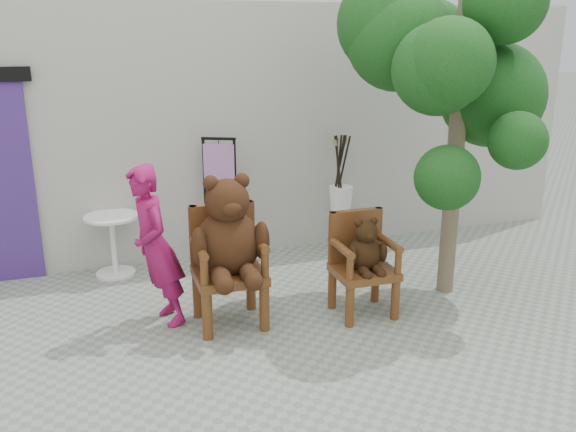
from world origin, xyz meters
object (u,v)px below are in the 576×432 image
object	(u,v)px
person	(156,247)
display_stand	(221,216)
cafe_table	(113,238)
chair_big	(228,242)
stool_bucket	(341,200)
tree	(440,59)
chair_small	(363,255)

from	to	relation	value
person	display_stand	world-z (taller)	person
person	cafe_table	distance (m)	1.48
chair_big	person	distance (m)	0.67
display_stand	stool_bucket	distance (m)	1.54
chair_big	cafe_table	xyz separation A→B (m)	(-0.97, 1.60, -0.37)
stool_bucket	tree	distance (m)	2.33
cafe_table	tree	distance (m)	3.99
chair_big	person	size ratio (longest dim) A/B	0.94
display_stand	tree	bearing A→B (deg)	-13.63
cafe_table	person	bearing A→B (deg)	-76.59
cafe_table	stool_bucket	distance (m)	2.79
chair_big	display_stand	distance (m)	1.64
person	stool_bucket	size ratio (longest dim) A/B	1.06
stool_bucket	chair_small	bearing A→B (deg)	-106.46
chair_small	stool_bucket	distance (m)	1.85
person	tree	size ratio (longest dim) A/B	0.47
stool_bucket	tree	bearing A→B (deg)	-76.15
cafe_table	chair_small	bearing A→B (deg)	-38.20
display_stand	chair_big	bearing A→B (deg)	-75.72
cafe_table	tree	xyz separation A→B (m)	(3.14, -1.47, 1.98)
cafe_table	tree	size ratio (longest dim) A/B	0.21
chair_small	stool_bucket	world-z (taller)	stool_bucket
chair_big	chair_small	distance (m)	1.31
stool_bucket	display_stand	bearing A→B (deg)	-179.78
person	stool_bucket	xyz separation A→B (m)	(2.45, 1.40, -0.13)
chair_small	display_stand	xyz separation A→B (m)	(-1.01, 1.77, -0.01)
display_stand	cafe_table	bearing A→B (deg)	-156.08
tree	stool_bucket	bearing A→B (deg)	103.85
chair_small	stool_bucket	xyz separation A→B (m)	(0.53, 1.78, 0.04)
chair_big	cafe_table	world-z (taller)	chair_big
chair_big	stool_bucket	distance (m)	2.43
person	tree	distance (m)	3.26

